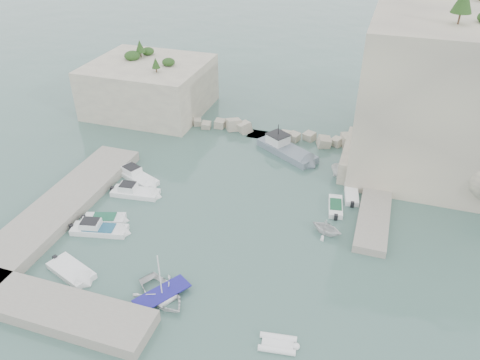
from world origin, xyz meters
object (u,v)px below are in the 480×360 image
(motorboat_a, at_px, (137,179))
(inflatable_dinghy, at_px, (278,345))
(motorboat_e, at_px, (72,273))
(motorboat_b, at_px, (136,195))
(rowboat, at_px, (163,298))
(tender_east_b, at_px, (335,209))
(tender_east_a, at_px, (326,233))
(tender_east_c, at_px, (351,196))
(motorboat_c, at_px, (105,221))
(motorboat_d, at_px, (100,232))
(work_boat, at_px, (287,154))
(tender_east_d, at_px, (350,183))

(motorboat_a, bearing_deg, inflatable_dinghy, -15.83)
(motorboat_a, height_order, motorboat_e, motorboat_a)
(motorboat_b, height_order, rowboat, motorboat_b)
(rowboat, relative_size, tender_east_b, 1.26)
(tender_east_a, relative_size, tender_east_c, 0.71)
(motorboat_e, bearing_deg, rowboat, 19.45)
(motorboat_a, height_order, motorboat_b, same)
(motorboat_b, relative_size, inflatable_dinghy, 1.87)
(rowboat, xyz_separation_m, tender_east_a, (11.29, 12.36, 0.00))
(motorboat_e, bearing_deg, tender_east_b, 59.43)
(motorboat_c, distance_m, tender_east_a, 21.80)
(motorboat_b, bearing_deg, motorboat_d, -98.16)
(rowboat, bearing_deg, inflatable_dinghy, -66.79)
(motorboat_e, height_order, tender_east_c, same)
(tender_east_b, distance_m, work_boat, 12.27)
(tender_east_b, bearing_deg, tender_east_d, -17.31)
(motorboat_d, bearing_deg, rowboat, -43.31)
(motorboat_a, relative_size, motorboat_c, 1.42)
(tender_east_a, distance_m, tender_east_c, 7.27)
(motorboat_e, bearing_deg, motorboat_d, 118.03)
(motorboat_c, height_order, motorboat_e, same)
(motorboat_a, distance_m, work_boat, 18.43)
(work_boat, bearing_deg, rowboat, -66.52)
(motorboat_d, relative_size, motorboat_e, 1.19)
(motorboat_a, xyz_separation_m, tender_east_c, (23.53, 4.06, 0.00))
(motorboat_b, distance_m, tender_east_a, 20.61)
(tender_east_d, bearing_deg, inflatable_dinghy, -162.09)
(motorboat_a, height_order, tender_east_c, motorboat_a)
(motorboat_a, relative_size, motorboat_d, 1.07)
(work_boat, bearing_deg, tender_east_c, -6.11)
(work_boat, bearing_deg, motorboat_a, -111.16)
(motorboat_c, relative_size, rowboat, 0.86)
(tender_east_a, height_order, tender_east_c, tender_east_a)
(inflatable_dinghy, height_order, tender_east_c, tender_east_c)
(motorboat_a, xyz_separation_m, motorboat_c, (0.79, -8.02, 0.00))
(tender_east_d, xyz_separation_m, work_boat, (-8.24, 4.24, 0.00))
(motorboat_b, height_order, tender_east_b, motorboat_b)
(inflatable_dinghy, relative_size, tender_east_d, 0.61)
(motorboat_d, xyz_separation_m, inflatable_dinghy, (19.50, -7.33, 0.00))
(tender_east_c, height_order, work_boat, work_boat)
(motorboat_b, relative_size, rowboat, 1.09)
(motorboat_c, bearing_deg, motorboat_e, -97.69)
(rowboat, height_order, tender_east_a, tender_east_a)
(motorboat_d, distance_m, rowboat, 11.08)
(motorboat_d, relative_size, tender_east_a, 1.93)
(motorboat_d, height_order, tender_east_b, motorboat_d)
(motorboat_a, distance_m, tender_east_b, 22.29)
(motorboat_c, distance_m, inflatable_dinghy, 21.89)
(motorboat_c, xyz_separation_m, inflatable_dinghy, (19.97, -8.98, 0.00))
(motorboat_e, xyz_separation_m, work_boat, (12.77, 26.28, 0.00))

